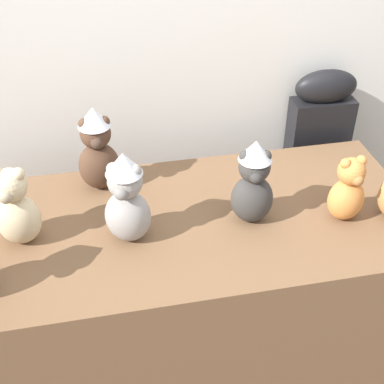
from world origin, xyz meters
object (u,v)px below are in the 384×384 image
display_table (192,292)px  teddy_bear_ash (126,199)px  instrument_case (312,171)px  teddy_bear_ginger (348,191)px  teddy_bear_charcoal (253,183)px  teddy_bear_sand (16,209)px  teddy_bear_cocoa (97,150)px

display_table → teddy_bear_ash: (-0.23, -0.06, 0.55)m
instrument_case → teddy_bear_ginger: size_ratio=4.12×
teddy_bear_ginger → instrument_case: bearing=68.3°
teddy_bear_ash → teddy_bear_charcoal: 0.44m
instrument_case → teddy_bear_ginger: (-0.17, -0.62, 0.36)m
teddy_bear_charcoal → teddy_bear_sand: teddy_bear_charcoal is taller
display_table → teddy_bear_ash: size_ratio=4.84×
display_table → teddy_bear_ginger: bearing=-10.6°
teddy_bear_cocoa → teddy_bear_charcoal: bearing=-33.3°
teddy_bear_ash → teddy_bear_cocoa: size_ratio=1.00×
teddy_bear_ginger → teddy_bear_cocoa: bearing=149.8°
teddy_bear_charcoal → teddy_bear_ginger: size_ratio=1.28×
teddy_bear_ginger → teddy_bear_cocoa: size_ratio=0.75×
teddy_bear_ash → teddy_bear_ginger: size_ratio=1.34×
instrument_case → teddy_bear_ash: 1.17m
instrument_case → teddy_bear_sand: 1.44m
teddy_bear_cocoa → instrument_case: bearing=12.1°
teddy_bear_charcoal → teddy_bear_sand: (-0.80, 0.05, -0.02)m
teddy_bear_ash → teddy_bear_sand: bearing=-170.3°
teddy_bear_sand → display_table: bearing=14.1°
teddy_bear_cocoa → display_table: bearing=-43.1°
instrument_case → teddy_bear_charcoal: (-0.50, -0.56, 0.40)m
instrument_case → teddy_bear_ginger: bearing=-103.7°
display_table → teddy_bear_ginger: 0.74m
display_table → teddy_bear_sand: teddy_bear_sand is taller
instrument_case → teddy_bear_ash: teddy_bear_ash is taller
teddy_bear_charcoal → teddy_bear_ginger: bearing=-0.4°
teddy_bear_ash → display_table: bearing=33.5°
display_table → teddy_bear_cocoa: teddy_bear_cocoa is taller
instrument_case → teddy_bear_charcoal: size_ratio=3.23×
teddy_bear_ginger → display_table: bearing=162.7°
teddy_bear_charcoal → teddy_bear_ash: bearing=-168.9°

